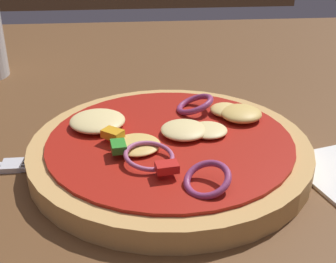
% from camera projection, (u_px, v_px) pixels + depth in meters
% --- Properties ---
extents(dining_table, '(1.47, 1.03, 0.04)m').
position_uv_depth(dining_table, '(230.00, 168.00, 0.44)').
color(dining_table, brown).
rests_on(dining_table, ground).
extents(pizza, '(0.25, 0.25, 0.04)m').
position_uv_depth(pizza, '(170.00, 149.00, 0.42)').
color(pizza, tan).
rests_on(pizza, dining_table).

